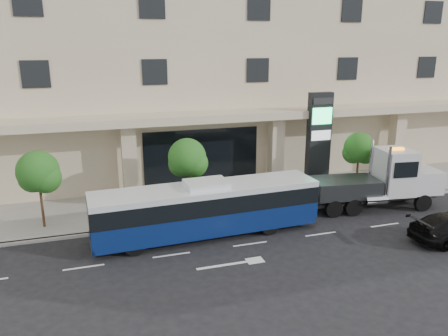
# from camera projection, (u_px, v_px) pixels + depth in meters

# --- Properties ---
(ground) EXTENTS (120.00, 120.00, 0.00)m
(ground) POSITION_uv_depth(u_px,v_px,m) (240.00, 232.00, 23.31)
(ground) COLOR black
(ground) RESTS_ON ground
(sidewalk) EXTENTS (120.00, 6.00, 0.15)m
(sidewalk) POSITION_uv_depth(u_px,v_px,m) (214.00, 200.00, 27.88)
(sidewalk) COLOR gray
(sidewalk) RESTS_ON ground
(curb) EXTENTS (120.00, 0.30, 0.15)m
(curb) POSITION_uv_depth(u_px,v_px,m) (229.00, 217.00, 25.12)
(curb) COLOR gray
(curb) RESTS_ON ground
(convention_center) EXTENTS (60.00, 17.60, 20.00)m
(convention_center) POSITION_uv_depth(u_px,v_px,m) (177.00, 41.00, 34.77)
(convention_center) COLOR #BDAD8E
(convention_center) RESTS_ON ground
(tree_left) EXTENTS (2.27, 2.20, 4.22)m
(tree_left) POSITION_uv_depth(u_px,v_px,m) (39.00, 174.00, 22.88)
(tree_left) COLOR #422B19
(tree_left) RESTS_ON sidewalk
(tree_mid) EXTENTS (2.28, 2.20, 4.38)m
(tree_mid) POSITION_uv_depth(u_px,v_px,m) (188.00, 160.00, 25.15)
(tree_mid) COLOR #422B19
(tree_mid) RESTS_ON sidewalk
(tree_right) EXTENTS (2.10, 2.00, 4.04)m
(tree_right) POSITION_uv_depth(u_px,v_px,m) (359.00, 150.00, 28.53)
(tree_right) COLOR #422B19
(tree_right) RESTS_ON sidewalk
(city_bus) EXTENTS (11.88, 2.97, 2.99)m
(city_bus) POSITION_uv_depth(u_px,v_px,m) (207.00, 208.00, 22.57)
(city_bus) COLOR black
(city_bus) RESTS_ON ground
(tow_truck) EXTENTS (9.06, 3.18, 4.10)m
(tow_truck) POSITION_uv_depth(u_px,v_px,m) (381.00, 181.00, 26.44)
(tow_truck) COLOR #2D3033
(tow_truck) RESTS_ON ground
(signage_pylon) EXTENTS (1.64, 0.63, 6.51)m
(signage_pylon) POSITION_uv_depth(u_px,v_px,m) (319.00, 140.00, 29.46)
(signage_pylon) COLOR black
(signage_pylon) RESTS_ON sidewalk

